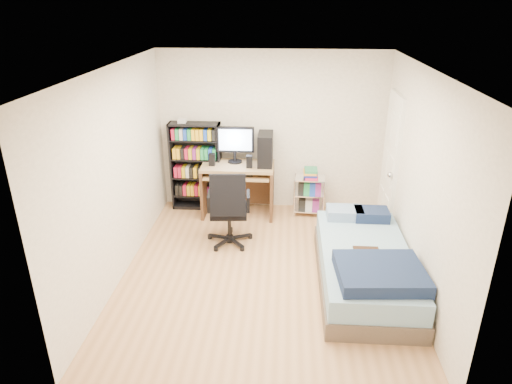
# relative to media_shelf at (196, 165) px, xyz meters

# --- Properties ---
(room) EXTENTS (3.58, 4.08, 2.58)m
(room) POSITION_rel_media_shelf_xyz_m (1.19, -1.84, 0.52)
(room) COLOR tan
(room) RESTS_ON ground
(media_shelf) EXTENTS (0.80, 0.27, 1.47)m
(media_shelf) POSITION_rel_media_shelf_xyz_m (0.00, 0.00, 0.00)
(media_shelf) COLOR black
(media_shelf) RESTS_ON room
(computer_desk) EXTENTS (1.10, 0.64, 1.39)m
(computer_desk) POSITION_rel_media_shelf_xyz_m (0.80, -0.15, 0.02)
(computer_desk) COLOR #A18352
(computer_desk) RESTS_ON room
(office_chair) EXTENTS (0.70, 0.70, 1.10)m
(office_chair) POSITION_rel_media_shelf_xyz_m (0.67, -1.17, -0.38)
(office_chair) COLOR black
(office_chair) RESTS_ON room
(wire_cart) EXTENTS (0.49, 0.37, 0.77)m
(wire_cart) POSITION_rel_media_shelf_xyz_m (1.81, -0.14, -0.23)
(wire_cart) COLOR white
(wire_cart) RESTS_ON room
(bed) EXTENTS (1.06, 2.12, 0.60)m
(bed) POSITION_rel_media_shelf_xyz_m (2.39, -2.05, -0.46)
(bed) COLOR brown
(bed) RESTS_ON room
(door) EXTENTS (0.12, 0.80, 2.00)m
(door) POSITION_rel_media_shelf_xyz_m (2.91, -0.49, 0.27)
(door) COLOR white
(door) RESTS_ON room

